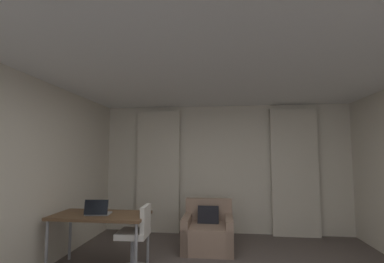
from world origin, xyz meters
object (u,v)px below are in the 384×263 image
desk (101,219)px  laptop (98,212)px  desk_chair (136,242)px  armchair (208,232)px

desk → laptop: size_ratio=3.80×
desk → desk_chair: desk_chair is taller
armchair → desk_chair: bearing=-133.3°
armchair → desk_chair: (-0.93, -0.99, 0.12)m
desk → desk_chair: 0.60m
desk → desk_chair: bearing=-3.8°
armchair → desk_chair: size_ratio=0.94×
armchair → desk_chair: desk_chair is taller
desk → laptop: (-0.02, -0.06, 0.11)m
desk_chair → laptop: (-0.55, -0.02, 0.40)m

